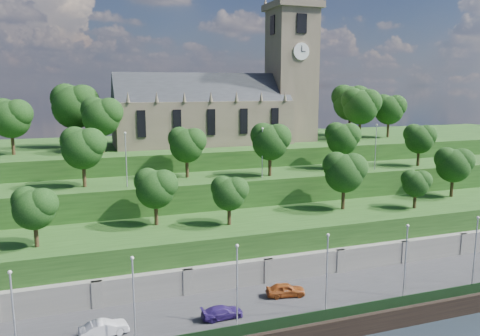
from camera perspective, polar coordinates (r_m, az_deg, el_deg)
name	(u,v)px	position (r m, az deg, el deg)	size (l,w,h in m)	color
ground	(354,336)	(53.10, 13.69, -19.29)	(320.00, 320.00, 0.00)	black
promenade	(325,302)	(57.16, 10.37, -15.81)	(160.00, 12.00, 2.00)	#2D2D30
quay_wall	(354,327)	(52.54, 13.78, -18.26)	(160.00, 0.50, 2.20)	black
fence	(352,310)	(52.33, 13.45, -16.52)	(160.00, 0.10, 1.20)	black
retaining_wall	(302,271)	(61.34, 7.62, -12.34)	(160.00, 2.10, 5.00)	slate
embankment_lower	(283,245)	(65.88, 5.27, -9.30)	(160.00, 12.00, 8.00)	#1E4416
embankment_upper	(255,211)	(74.98, 1.82, -5.26)	(160.00, 10.00, 12.00)	#1E4416
hilltop	(218,178)	(94.04, -2.75, -1.19)	(160.00, 32.00, 15.00)	#1E4416
church	(227,103)	(88.70, -1.60, 7.93)	(38.60, 12.35, 27.60)	brown
trees_lower	(302,179)	(65.16, 7.54, -1.28)	(67.18, 8.98, 8.38)	#312113
trees_upper	(258,141)	(72.12, 2.20, 3.34)	(60.78, 8.31, 8.30)	#312113
trees_hilltop	(240,106)	(88.71, 0.05, 7.54)	(78.01, 16.70, 11.13)	#312113
lamp_posts_promenade	(327,267)	(51.09, 10.55, -11.78)	(60.36, 0.36, 8.59)	#B2B2B7
lamp_posts_upper	(262,149)	(70.17, 2.74, 2.35)	(40.36, 0.36, 7.60)	#B2B2B7
car_left	(286,290)	(55.39, 5.58, -14.55)	(1.79, 4.45, 1.52)	#984619
car_middle	(104,328)	(49.21, -16.26, -18.25)	(1.60, 4.59, 1.51)	silver
car_right	(222,312)	(50.61, -2.18, -17.15)	(1.79, 4.40, 1.28)	navy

